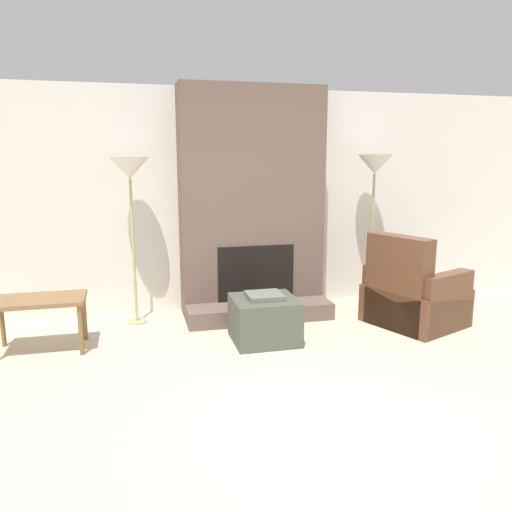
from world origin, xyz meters
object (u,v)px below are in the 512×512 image
ottoman (264,319)px  floor_lamp_right (375,170)px  armchair (411,298)px  floor_lamp_left (130,175)px  side_table (39,305)px

ottoman → floor_lamp_right: size_ratio=0.34×
armchair → floor_lamp_right: floor_lamp_right is taller
armchair → floor_lamp_left: (-2.91, 0.81, 1.32)m
side_table → floor_lamp_left: bearing=35.5°
armchair → side_table: armchair is taller
ottoman → floor_lamp_right: floor_lamp_right is taller
armchair → side_table: (-3.80, 0.18, 0.14)m
side_table → floor_lamp_right: floor_lamp_right is taller
side_table → ottoman: bearing=-7.2°
floor_lamp_right → ottoman: bearing=-150.5°
side_table → floor_lamp_right: size_ratio=0.45×
floor_lamp_left → floor_lamp_right: 2.83m
side_table → floor_lamp_right: bearing=9.7°
ottoman → side_table: bearing=172.8°
armchair → floor_lamp_right: size_ratio=0.62×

